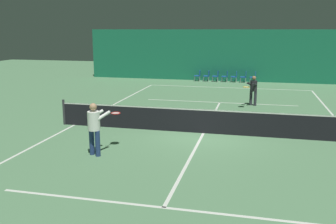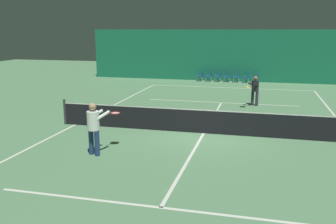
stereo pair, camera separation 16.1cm
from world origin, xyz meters
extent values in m
plane|color=#56845B|center=(0.00, 0.00, 0.00)|extent=(60.00, 60.00, 0.00)
cube|color=#196B4C|center=(0.00, 15.34, 1.97)|extent=(23.00, 0.12, 3.95)
cube|color=silver|center=(0.00, 11.90, 0.00)|extent=(11.00, 0.10, 0.00)
cube|color=silver|center=(0.00, 6.40, 0.00)|extent=(8.25, 0.10, 0.00)
cube|color=silver|center=(0.00, -6.40, 0.00)|extent=(8.25, 0.10, 0.00)
cube|color=silver|center=(-5.50, 0.00, 0.00)|extent=(0.10, 23.80, 0.00)
cube|color=silver|center=(0.00, 0.00, 0.00)|extent=(0.10, 12.80, 0.00)
cube|color=black|center=(0.00, 0.00, 0.47)|extent=(11.90, 0.02, 0.95)
cube|color=white|center=(0.00, 0.00, 0.92)|extent=(11.90, 0.02, 0.05)
cylinder|color=#333338|center=(-5.95, 0.00, 0.53)|extent=(0.10, 0.10, 1.07)
cylinder|color=navy|center=(-3.15, -3.35, 0.42)|extent=(0.21, 0.21, 0.84)
cylinder|color=navy|center=(-2.90, -3.45, 0.42)|extent=(0.21, 0.21, 0.84)
cylinder|color=white|center=(-3.02, -3.40, 1.14)|extent=(0.51, 0.51, 0.60)
sphere|color=tan|center=(-3.02, -3.40, 1.59)|extent=(0.23, 0.23, 0.23)
cylinder|color=white|center=(-3.07, -3.08, 1.28)|extent=(0.31, 0.57, 0.24)
cylinder|color=white|center=(-2.78, -3.20, 1.28)|extent=(0.31, 0.57, 0.24)
cylinder|color=black|center=(-2.76, -2.74, 1.20)|extent=(0.14, 0.29, 0.03)
torus|color=red|center=(-2.65, -2.46, 1.20)|extent=(0.43, 0.43, 0.03)
cylinder|color=silver|center=(-2.65, -2.46, 1.20)|extent=(0.36, 0.36, 0.00)
cylinder|color=#2D2D38|center=(1.90, 5.97, 0.38)|extent=(0.19, 0.19, 0.77)
cylinder|color=#2D2D38|center=(1.67, 6.07, 0.38)|extent=(0.19, 0.19, 0.77)
cylinder|color=#232328|center=(1.78, 6.02, 1.05)|extent=(0.47, 0.47, 0.56)
sphere|color=#936B4C|center=(1.78, 6.02, 1.46)|extent=(0.21, 0.21, 0.21)
cylinder|color=#232328|center=(1.82, 5.73, 1.17)|extent=(0.28, 0.52, 0.22)
cylinder|color=#232328|center=(1.55, 5.84, 1.17)|extent=(0.28, 0.52, 0.22)
cylinder|color=black|center=(1.54, 5.41, 1.10)|extent=(0.14, 0.29, 0.03)
torus|color=gold|center=(1.42, 5.13, 1.10)|extent=(0.43, 0.43, 0.03)
cylinder|color=silver|center=(1.42, 5.13, 1.10)|extent=(0.36, 0.36, 0.00)
cylinder|color=#99999E|center=(-2.79, 14.98, 0.20)|extent=(0.03, 0.03, 0.39)
cylinder|color=#99999E|center=(-2.79, 14.60, 0.20)|extent=(0.03, 0.03, 0.39)
cylinder|color=#99999E|center=(-2.41, 14.98, 0.20)|extent=(0.03, 0.03, 0.39)
cylinder|color=#99999E|center=(-2.41, 14.60, 0.20)|extent=(0.03, 0.03, 0.39)
cube|color=#19479E|center=(-2.60, 14.79, 0.41)|extent=(0.44, 0.44, 0.05)
cube|color=#19479E|center=(-2.40, 14.79, 0.64)|extent=(0.04, 0.44, 0.40)
cylinder|color=#99999E|center=(-2.08, 14.98, 0.20)|extent=(0.03, 0.03, 0.39)
cylinder|color=#99999E|center=(-2.08, 14.60, 0.20)|extent=(0.03, 0.03, 0.39)
cylinder|color=#99999E|center=(-1.70, 14.98, 0.20)|extent=(0.03, 0.03, 0.39)
cylinder|color=#99999E|center=(-1.70, 14.60, 0.20)|extent=(0.03, 0.03, 0.39)
cube|color=#19479E|center=(-1.89, 14.79, 0.41)|extent=(0.44, 0.44, 0.05)
cube|color=#19479E|center=(-1.69, 14.79, 0.64)|extent=(0.04, 0.44, 0.40)
cylinder|color=#99999E|center=(-1.38, 14.98, 0.20)|extent=(0.03, 0.03, 0.39)
cylinder|color=#99999E|center=(-1.38, 14.60, 0.20)|extent=(0.03, 0.03, 0.39)
cylinder|color=#99999E|center=(-1.00, 14.98, 0.20)|extent=(0.03, 0.03, 0.39)
cylinder|color=#99999E|center=(-1.00, 14.60, 0.20)|extent=(0.03, 0.03, 0.39)
cube|color=#19479E|center=(-1.19, 14.79, 0.41)|extent=(0.44, 0.44, 0.05)
cube|color=#19479E|center=(-0.99, 14.79, 0.64)|extent=(0.04, 0.44, 0.40)
cylinder|color=#99999E|center=(-0.67, 14.98, 0.20)|extent=(0.03, 0.03, 0.39)
cylinder|color=#99999E|center=(-0.67, 14.60, 0.20)|extent=(0.03, 0.03, 0.39)
cylinder|color=#99999E|center=(-0.29, 14.98, 0.20)|extent=(0.03, 0.03, 0.39)
cylinder|color=#99999E|center=(-0.29, 14.60, 0.20)|extent=(0.03, 0.03, 0.39)
cube|color=#19479E|center=(-0.48, 14.79, 0.41)|extent=(0.44, 0.44, 0.05)
cube|color=#19479E|center=(-0.28, 14.79, 0.64)|extent=(0.04, 0.44, 0.40)
cylinder|color=#99999E|center=(0.03, 14.98, 0.20)|extent=(0.03, 0.03, 0.39)
cylinder|color=#99999E|center=(0.03, 14.60, 0.20)|extent=(0.03, 0.03, 0.39)
cylinder|color=#99999E|center=(0.41, 14.98, 0.20)|extent=(0.03, 0.03, 0.39)
cylinder|color=#99999E|center=(0.41, 14.60, 0.20)|extent=(0.03, 0.03, 0.39)
cube|color=#19479E|center=(0.22, 14.79, 0.41)|extent=(0.44, 0.44, 0.05)
cube|color=#19479E|center=(0.42, 14.79, 0.64)|extent=(0.04, 0.44, 0.40)
cylinder|color=#99999E|center=(0.73, 14.98, 0.20)|extent=(0.03, 0.03, 0.39)
cylinder|color=#99999E|center=(0.73, 14.60, 0.20)|extent=(0.03, 0.03, 0.39)
cylinder|color=#99999E|center=(1.11, 14.98, 0.20)|extent=(0.03, 0.03, 0.39)
cylinder|color=#99999E|center=(1.11, 14.60, 0.20)|extent=(0.03, 0.03, 0.39)
cube|color=#19479E|center=(0.92, 14.79, 0.41)|extent=(0.44, 0.44, 0.05)
cube|color=#19479E|center=(1.12, 14.79, 0.64)|extent=(0.04, 0.44, 0.40)
cylinder|color=#99999E|center=(1.44, 14.98, 0.20)|extent=(0.03, 0.03, 0.39)
cylinder|color=#99999E|center=(1.44, 14.60, 0.20)|extent=(0.03, 0.03, 0.39)
cylinder|color=#99999E|center=(1.82, 14.98, 0.20)|extent=(0.03, 0.03, 0.39)
cylinder|color=#99999E|center=(1.82, 14.60, 0.20)|extent=(0.03, 0.03, 0.39)
cube|color=#19479E|center=(1.63, 14.79, 0.41)|extent=(0.44, 0.44, 0.05)
cube|color=#19479E|center=(1.83, 14.79, 0.64)|extent=(0.04, 0.44, 0.40)
camera|label=1|loc=(1.90, -13.99, 3.97)|focal=40.00mm
camera|label=2|loc=(2.06, -13.95, 3.97)|focal=40.00mm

